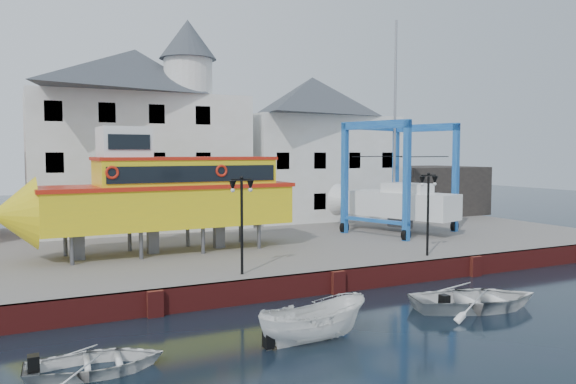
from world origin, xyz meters
name	(u,v)px	position (x,y,z in m)	size (l,w,h in m)	color
ground	(337,293)	(0.00, 0.00, 0.00)	(140.00, 140.00, 0.00)	black
hardstanding	(245,245)	(0.00, 11.00, 0.50)	(44.00, 22.00, 1.00)	slate
quay_wall	(336,282)	(0.00, 0.10, 0.50)	(44.00, 0.47, 1.00)	maroon
building_white_main	(139,136)	(-4.87, 18.39, 7.34)	(14.00, 8.30, 14.00)	silver
building_white_right	(312,148)	(9.00, 19.00, 6.60)	(12.00, 8.00, 11.20)	silver
shed_dark	(426,190)	(19.00, 17.00, 3.00)	(8.00, 7.00, 4.00)	black
lamp_post_left	(242,200)	(-4.00, 1.20, 4.17)	(1.12, 0.32, 4.20)	black
lamp_post_right	(428,193)	(6.00, 1.20, 4.17)	(1.12, 0.32, 4.20)	black
tour_boat	(153,195)	(-6.29, 7.86, 4.04)	(14.92, 4.05, 6.45)	#59595E
travel_lift	(390,197)	(9.65, 9.38, 3.28)	(7.64, 9.32, 13.69)	#0F3AA5
motorboat_a	(313,342)	(-3.98, -5.13, 0.00)	(1.50, 3.98, 1.54)	white
motorboat_b	(475,309)	(3.65, -4.54, 0.00)	(3.67, 5.15, 1.07)	white
motorboat_d	(96,372)	(-10.70, -4.72, 0.00)	(2.71, 3.79, 0.78)	white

